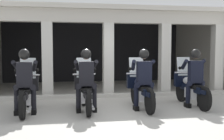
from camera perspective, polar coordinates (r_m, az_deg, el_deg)
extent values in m
plane|color=#A8A59E|center=(10.73, -2.80, -4.35)|extent=(80.00, 80.00, 0.00)
cube|color=black|center=(14.39, -3.77, 3.60)|extent=(9.16, 0.24, 2.91)
cube|color=#BCB7AD|center=(9.94, -0.79, 10.57)|extent=(9.16, 0.36, 0.44)
cube|color=#BCB7AD|center=(12.14, -2.53, 10.80)|extent=(9.16, 5.11, 0.16)
cube|color=#BCB7AD|center=(13.41, 16.86, 3.41)|extent=(0.30, 5.11, 2.91)
cube|color=beige|center=(9.75, -12.70, 2.02)|extent=(0.35, 0.36, 2.47)
cube|color=beige|center=(9.88, -0.78, 2.15)|extent=(0.35, 0.36, 2.47)
cube|color=beige|center=(10.41, 10.38, 2.18)|extent=(0.35, 0.36, 2.47)
cube|color=beige|center=(11.29, 20.13, 2.14)|extent=(0.35, 0.36, 2.47)
cube|color=#B7B5AD|center=(9.50, -0.28, -5.07)|extent=(8.76, 0.24, 0.12)
cylinder|color=black|center=(8.12, -16.15, -4.92)|extent=(0.09, 0.64, 0.64)
cylinder|color=black|center=(6.75, -17.38, -6.75)|extent=(0.09, 0.64, 0.64)
cube|color=black|center=(8.09, -16.18, -3.47)|extent=(0.14, 0.44, 0.08)
cube|color=silver|center=(7.38, -16.76, -5.43)|extent=(0.28, 0.44, 0.28)
cube|color=black|center=(7.41, -16.74, -4.38)|extent=(0.18, 1.24, 0.16)
ellipsoid|color=black|center=(7.60, -16.58, -2.80)|extent=(0.26, 0.48, 0.22)
cube|color=black|center=(7.22, -16.91, -4.04)|extent=(0.24, 0.52, 0.10)
cube|color=black|center=(6.78, -17.35, -5.19)|extent=(0.16, 0.48, 0.10)
cylinder|color=silver|center=(8.03, -16.23, -3.29)|extent=(0.05, 0.24, 0.53)
cube|color=black|center=(7.95, -16.30, -2.35)|extent=(0.52, 0.16, 0.44)
sphere|color=silver|center=(8.05, -16.22, -2.13)|extent=(0.18, 0.18, 0.18)
cube|color=silver|center=(7.90, -16.36, 0.34)|extent=(0.40, 0.14, 0.54)
cylinder|color=silver|center=(7.84, -16.40, -0.98)|extent=(0.62, 0.04, 0.04)
cylinder|color=silver|center=(7.06, -16.07, -7.45)|extent=(0.07, 0.55, 0.07)
cube|color=black|center=(7.16, -16.99, -0.88)|extent=(0.36, 0.22, 0.60)
cube|color=black|center=(7.27, -16.88, -0.65)|extent=(0.05, 0.02, 0.32)
sphere|color=#936B51|center=(7.15, -17.05, 2.76)|extent=(0.21, 0.21, 0.21)
sphere|color=black|center=(7.15, -17.05, 3.00)|extent=(0.26, 0.26, 0.26)
cylinder|color=black|center=(7.19, -15.81, -3.32)|extent=(0.26, 0.29, 0.17)
cylinder|color=black|center=(7.23, -15.30, -5.48)|extent=(0.12, 0.12, 0.53)
cube|color=black|center=(7.30, -15.24, -7.99)|extent=(0.11, 0.26, 0.12)
cylinder|color=black|center=(7.23, -18.03, -3.33)|extent=(0.26, 0.29, 0.17)
cylinder|color=black|center=(7.27, -18.45, -5.48)|extent=(0.12, 0.12, 0.53)
cube|color=black|center=(7.34, -18.38, -7.97)|extent=(0.11, 0.26, 0.12)
cylinder|color=black|center=(7.35, -15.11, 0.76)|extent=(0.19, 0.48, 0.31)
sphere|color=black|center=(7.56, -14.66, 0.02)|extent=(0.09, 0.09, 0.09)
cylinder|color=black|center=(7.40, -18.51, 0.71)|extent=(0.19, 0.48, 0.31)
sphere|color=black|center=(7.62, -18.56, -0.03)|extent=(0.09, 0.09, 0.09)
cylinder|color=black|center=(8.11, -5.67, -4.79)|extent=(0.09, 0.64, 0.64)
cylinder|color=black|center=(6.74, -4.71, -6.60)|extent=(0.09, 0.64, 0.64)
cube|color=black|center=(8.08, -5.68, -3.34)|extent=(0.14, 0.44, 0.08)
cube|color=silver|center=(7.36, -5.20, -5.30)|extent=(0.28, 0.44, 0.28)
cube|color=black|center=(7.39, -5.25, -4.24)|extent=(0.18, 1.24, 0.16)
ellipsoid|color=black|center=(7.59, -5.40, -2.66)|extent=(0.26, 0.48, 0.22)
cube|color=black|center=(7.21, -5.12, -3.89)|extent=(0.24, 0.52, 0.10)
cube|color=black|center=(6.76, -4.77, -5.04)|extent=(0.16, 0.48, 0.10)
cylinder|color=silver|center=(8.02, -5.65, -3.16)|extent=(0.05, 0.24, 0.53)
cube|color=black|center=(7.94, -5.62, -2.22)|extent=(0.52, 0.16, 0.44)
sphere|color=silver|center=(8.04, -5.68, -2.00)|extent=(0.18, 0.18, 0.18)
cube|color=silver|center=(7.89, -5.63, 0.48)|extent=(0.40, 0.14, 0.54)
cylinder|color=silver|center=(7.82, -5.57, -0.84)|extent=(0.62, 0.04, 0.04)
cylinder|color=silver|center=(7.07, -3.97, -7.28)|extent=(0.07, 0.55, 0.07)
cube|color=black|center=(7.14, -5.13, -0.73)|extent=(0.36, 0.22, 0.60)
cube|color=black|center=(7.26, -5.22, -0.50)|extent=(0.05, 0.02, 0.32)
sphere|color=tan|center=(7.14, -5.17, 2.92)|extent=(0.21, 0.21, 0.21)
sphere|color=black|center=(7.14, -5.17, 3.16)|extent=(0.26, 0.26, 0.26)
cylinder|color=black|center=(7.21, -4.02, -3.16)|extent=(0.26, 0.29, 0.17)
cylinder|color=black|center=(7.25, -3.53, -5.31)|extent=(0.12, 0.12, 0.53)
cube|color=black|center=(7.32, -3.53, -7.81)|extent=(0.11, 0.26, 0.12)
cylinder|color=black|center=(7.18, -6.24, -3.20)|extent=(0.26, 0.29, 0.17)
cylinder|color=black|center=(7.22, -6.70, -5.37)|extent=(0.12, 0.12, 0.53)
cube|color=black|center=(7.29, -6.69, -7.88)|extent=(0.11, 0.26, 0.12)
cylinder|color=black|center=(7.38, -3.60, 0.91)|extent=(0.19, 0.48, 0.31)
sphere|color=black|center=(7.60, -3.48, 0.17)|extent=(0.09, 0.09, 0.09)
cylinder|color=black|center=(7.34, -7.01, 0.87)|extent=(0.19, 0.48, 0.31)
sphere|color=black|center=(7.56, -7.40, 0.12)|extent=(0.09, 0.09, 0.09)
cylinder|color=black|center=(8.33, 4.57, -4.56)|extent=(0.09, 0.64, 0.64)
cylinder|color=black|center=(7.00, 7.52, -6.22)|extent=(0.09, 0.64, 0.64)
cube|color=black|center=(8.30, 4.58, -3.14)|extent=(0.14, 0.44, 0.08)
cube|color=silver|center=(7.60, 6.02, -5.01)|extent=(0.28, 0.44, 0.28)
cube|color=black|center=(7.63, 5.92, -3.98)|extent=(0.18, 1.24, 0.16)
ellipsoid|color=#1E2338|center=(7.82, 5.48, -2.46)|extent=(0.26, 0.48, 0.22)
cube|color=black|center=(7.45, 6.31, -3.64)|extent=(0.24, 0.52, 0.10)
cube|color=black|center=(7.03, 7.38, -4.72)|extent=(0.16, 0.48, 0.10)
cylinder|color=silver|center=(8.24, 4.69, -2.97)|extent=(0.05, 0.24, 0.53)
cube|color=black|center=(8.16, 4.80, -2.04)|extent=(0.52, 0.16, 0.44)
sphere|color=silver|center=(8.26, 4.62, -1.83)|extent=(0.18, 0.18, 0.18)
cube|color=silver|center=(8.11, 4.85, 0.58)|extent=(0.40, 0.14, 0.54)
cylinder|color=silver|center=(8.05, 4.99, -0.70)|extent=(0.62, 0.04, 0.04)
cylinder|color=silver|center=(7.34, 7.69, -6.88)|extent=(0.07, 0.55, 0.07)
cube|color=black|center=(7.39, 6.38, -0.58)|extent=(0.36, 0.22, 0.60)
cube|color=#14193F|center=(7.50, 6.12, -0.36)|extent=(0.05, 0.02, 0.32)
sphere|color=tan|center=(7.39, 6.36, 2.95)|extent=(0.21, 0.21, 0.21)
sphere|color=black|center=(7.39, 6.37, 3.18)|extent=(0.26, 0.26, 0.26)
cylinder|color=black|center=(7.48, 7.35, -2.92)|extent=(0.26, 0.29, 0.17)
cylinder|color=black|center=(7.54, 7.77, -4.99)|extent=(0.12, 0.12, 0.53)
cube|color=black|center=(7.60, 7.72, -7.39)|extent=(0.11, 0.26, 0.12)
cylinder|color=black|center=(7.40, 5.28, -2.98)|extent=(0.26, 0.29, 0.17)
cylinder|color=black|center=(7.42, 4.82, -5.10)|extent=(0.12, 0.12, 0.53)
cube|color=black|center=(7.49, 4.78, -7.54)|extent=(0.11, 0.26, 0.12)
cylinder|color=black|center=(7.66, 7.48, 0.99)|extent=(0.19, 0.48, 0.31)
sphere|color=black|center=(7.88, 7.28, 0.28)|extent=(0.09, 0.09, 0.09)
cylinder|color=black|center=(7.54, 4.29, 0.97)|extent=(0.19, 0.48, 0.31)
sphere|color=black|center=(7.74, 3.61, 0.23)|extent=(0.09, 0.09, 0.09)
cylinder|color=black|center=(8.92, 13.60, -4.08)|extent=(0.09, 0.64, 0.64)
cylinder|color=black|center=(7.68, 17.84, -5.47)|extent=(0.09, 0.64, 0.64)
cube|color=black|center=(8.90, 13.63, -2.75)|extent=(0.14, 0.44, 0.08)
cube|color=silver|center=(8.24, 15.72, -4.43)|extent=(0.28, 0.44, 0.28)
cube|color=black|center=(8.27, 15.59, -3.49)|extent=(0.18, 1.24, 0.16)
ellipsoid|color=#B2B2B7|center=(8.45, 14.96, -2.10)|extent=(0.26, 0.48, 0.22)
cube|color=black|center=(8.10, 16.15, -3.16)|extent=(0.24, 0.52, 0.10)
cube|color=black|center=(7.71, 17.66, -4.11)|extent=(0.16, 0.48, 0.10)
cylinder|color=silver|center=(8.84, 13.79, -2.59)|extent=(0.05, 0.24, 0.53)
cube|color=black|center=(8.77, 13.96, -1.73)|extent=(0.52, 0.16, 0.44)
sphere|color=silver|center=(8.86, 13.70, -1.53)|extent=(0.18, 0.18, 0.18)
cube|color=silver|center=(8.72, 14.06, 0.71)|extent=(0.40, 0.14, 0.54)
cylinder|color=silver|center=(8.66, 14.26, -0.47)|extent=(0.62, 0.04, 0.04)
cylinder|color=silver|center=(8.02, 17.57, -6.10)|extent=(0.07, 0.55, 0.07)
cube|color=black|center=(8.05, 16.27, -0.35)|extent=(0.36, 0.22, 0.60)
cube|color=black|center=(8.15, 15.90, -0.14)|extent=(0.05, 0.02, 0.32)
sphere|color=#936B51|center=(8.04, 16.27, 2.90)|extent=(0.21, 0.21, 0.21)
sphere|color=black|center=(8.04, 16.27, 3.11)|extent=(0.26, 0.26, 0.26)
cylinder|color=black|center=(8.16, 17.05, -2.49)|extent=(0.26, 0.29, 0.17)
cylinder|color=black|center=(8.22, 17.38, -4.38)|extent=(0.12, 0.12, 0.53)
cube|color=black|center=(8.28, 17.30, -6.60)|extent=(0.11, 0.26, 0.12)
cylinder|color=black|center=(8.03, 15.27, -2.56)|extent=(0.26, 0.29, 0.17)
cylinder|color=black|center=(8.04, 14.84, -4.52)|extent=(0.12, 0.12, 0.53)
cube|color=black|center=(8.10, 14.77, -6.78)|extent=(0.11, 0.26, 0.12)
cylinder|color=black|center=(8.34, 16.94, 1.10)|extent=(0.19, 0.48, 0.31)
sphere|color=black|center=(8.55, 16.53, 0.43)|extent=(0.09, 0.09, 0.09)
cylinder|color=black|center=(8.15, 14.19, 1.08)|extent=(0.19, 0.48, 0.31)
sphere|color=black|center=(8.33, 13.33, 0.40)|extent=(0.09, 0.09, 0.09)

